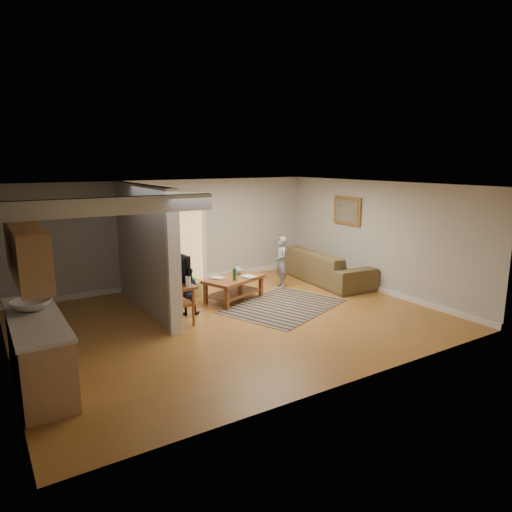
{
  "coord_description": "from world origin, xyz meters",
  "views": [
    {
      "loc": [
        -3.99,
        -7.14,
        2.93
      ],
      "look_at": [
        0.67,
        0.29,
        1.1
      ],
      "focal_mm": 32.0,
      "sensor_mm": 36.0,
      "label": 1
    }
  ],
  "objects_px": {
    "toy_basket": "(190,287)",
    "child": "(281,287)",
    "sofa": "(325,281)",
    "tv_console": "(174,285)",
    "coffee_table": "(234,282)",
    "toddler": "(188,314)",
    "speaker_right": "(136,272)",
    "speaker_left": "(176,298)"
  },
  "relations": [
    {
      "from": "toy_basket",
      "to": "child",
      "type": "xyz_separation_m",
      "value": [
        2.13,
        -0.45,
        -0.19
      ]
    },
    {
      "from": "sofa",
      "to": "tv_console",
      "type": "distance_m",
      "value": 4.34
    },
    {
      "from": "sofa",
      "to": "child",
      "type": "distance_m",
      "value": 1.25
    },
    {
      "from": "coffee_table",
      "to": "toddler",
      "type": "bearing_deg",
      "value": -165.04
    },
    {
      "from": "toy_basket",
      "to": "child",
      "type": "relative_size",
      "value": 0.44
    },
    {
      "from": "speaker_right",
      "to": "coffee_table",
      "type": "bearing_deg",
      "value": -56.24
    },
    {
      "from": "speaker_right",
      "to": "toddler",
      "type": "xyz_separation_m",
      "value": [
        0.4,
        -1.94,
        -0.49
      ]
    },
    {
      "from": "tv_console",
      "to": "toy_basket",
      "type": "bearing_deg",
      "value": 51.77
    },
    {
      "from": "tv_console",
      "to": "child",
      "type": "distance_m",
      "value": 3.17
    },
    {
      "from": "toy_basket",
      "to": "child",
      "type": "distance_m",
      "value": 2.19
    },
    {
      "from": "coffee_table",
      "to": "sofa",
      "type": "bearing_deg",
      "value": 3.33
    },
    {
      "from": "toddler",
      "to": "speaker_right",
      "type": "bearing_deg",
      "value": -50.17
    },
    {
      "from": "speaker_right",
      "to": "child",
      "type": "height_order",
      "value": "speaker_right"
    },
    {
      "from": "tv_console",
      "to": "speaker_left",
      "type": "xyz_separation_m",
      "value": [
        -0.06,
        -0.22,
        -0.18
      ]
    },
    {
      "from": "sofa",
      "to": "toy_basket",
      "type": "height_order",
      "value": "toy_basket"
    },
    {
      "from": "sofa",
      "to": "toy_basket",
      "type": "distance_m",
      "value": 3.43
    },
    {
      "from": "coffee_table",
      "to": "speaker_right",
      "type": "relative_size",
      "value": 1.49
    },
    {
      "from": "coffee_table",
      "to": "toy_basket",
      "type": "distance_m",
      "value": 1.04
    },
    {
      "from": "speaker_left",
      "to": "child",
      "type": "bearing_deg",
      "value": 41.35
    },
    {
      "from": "speaker_left",
      "to": "child",
      "type": "xyz_separation_m",
      "value": [
        3.06,
        1.01,
        -0.49
      ]
    },
    {
      "from": "tv_console",
      "to": "toddler",
      "type": "relative_size",
      "value": 1.29
    },
    {
      "from": "tv_console",
      "to": "toddler",
      "type": "xyz_separation_m",
      "value": [
        0.34,
        0.15,
        -0.67
      ]
    },
    {
      "from": "coffee_table",
      "to": "speaker_right",
      "type": "xyz_separation_m",
      "value": [
        -1.61,
        1.61,
        0.1
      ]
    },
    {
      "from": "speaker_right",
      "to": "child",
      "type": "distance_m",
      "value": 3.36
    },
    {
      "from": "toddler",
      "to": "sofa",
      "type": "bearing_deg",
      "value": -144.81
    },
    {
      "from": "child",
      "to": "speaker_left",
      "type": "bearing_deg",
      "value": -56.4
    },
    {
      "from": "toy_basket",
      "to": "toddler",
      "type": "xyz_separation_m",
      "value": [
        -0.53,
        -1.09,
        -0.19
      ]
    },
    {
      "from": "sofa",
      "to": "speaker_left",
      "type": "xyz_separation_m",
      "value": [
        -4.3,
        -0.85,
        0.49
      ]
    },
    {
      "from": "sofa",
      "to": "child",
      "type": "height_order",
      "value": "child"
    },
    {
      "from": "speaker_right",
      "to": "toy_basket",
      "type": "bearing_deg",
      "value": -53.66
    },
    {
      "from": "tv_console",
      "to": "speaker_right",
      "type": "relative_size",
      "value": 1.22
    },
    {
      "from": "tv_console",
      "to": "toddler",
      "type": "bearing_deg",
      "value": 20.68
    },
    {
      "from": "speaker_right",
      "to": "tv_console",
      "type": "bearing_deg",
      "value": -99.51
    },
    {
      "from": "toy_basket",
      "to": "coffee_table",
      "type": "bearing_deg",
      "value": -48.18
    },
    {
      "from": "speaker_right",
      "to": "child",
      "type": "bearing_deg",
      "value": -34.25
    },
    {
      "from": "tv_console",
      "to": "speaker_right",
      "type": "xyz_separation_m",
      "value": [
        -0.06,
        2.09,
        -0.18
      ]
    },
    {
      "from": "tv_console",
      "to": "toy_basket",
      "type": "height_order",
      "value": "tv_console"
    },
    {
      "from": "toy_basket",
      "to": "toddler",
      "type": "bearing_deg",
      "value": -115.96
    },
    {
      "from": "tv_console",
      "to": "toy_basket",
      "type": "distance_m",
      "value": 1.58
    },
    {
      "from": "tv_console",
      "to": "speaker_right",
      "type": "height_order",
      "value": "tv_console"
    },
    {
      "from": "coffee_table",
      "to": "toy_basket",
      "type": "relative_size",
      "value": 2.77
    },
    {
      "from": "coffee_table",
      "to": "child",
      "type": "relative_size",
      "value": 1.21
    }
  ]
}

